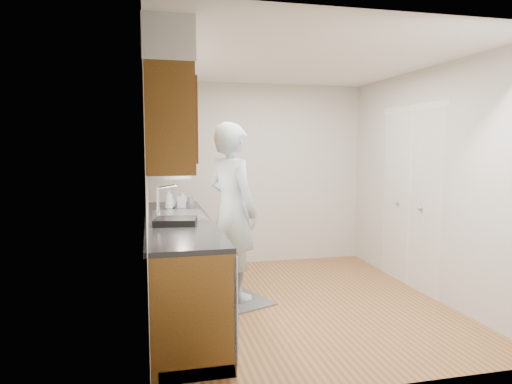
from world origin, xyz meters
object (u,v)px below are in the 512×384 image
at_px(soap_bottle_c, 171,201).
at_px(dish_rack, 176,221).
at_px(person, 232,199).
at_px(soap_bottle_a, 169,199).
at_px(soap_bottle_b, 182,199).
at_px(steel_can, 191,202).

bearing_deg(soap_bottle_c, dish_rack, -90.37).
height_order(person, soap_bottle_a, person).
relative_size(soap_bottle_a, dish_rack, 0.65).
relative_size(soap_bottle_a, soap_bottle_b, 1.14).
distance_m(person, soap_bottle_b, 0.70).
distance_m(steel_can, dish_rack, 1.11).
distance_m(person, soap_bottle_c, 0.80).
xyz_separation_m(soap_bottle_a, soap_bottle_c, (0.02, 0.11, -0.04)).
bearing_deg(dish_rack, soap_bottle_a, 100.25).
bearing_deg(steel_can, soap_bottle_b, 171.91).
bearing_deg(soap_bottle_c, steel_can, -9.63).
bearing_deg(dish_rack, soap_bottle_c, 98.92).
height_order(soap_bottle_a, soap_bottle_c, soap_bottle_a).
xyz_separation_m(soap_bottle_c, steel_can, (0.22, -0.04, -0.02)).
height_order(soap_bottle_a, steel_can, soap_bottle_a).
bearing_deg(soap_bottle_b, soap_bottle_a, -150.09).
relative_size(person, soap_bottle_c, 12.41).
xyz_separation_m(person, soap_bottle_c, (-0.62, 0.51, -0.06)).
height_order(steel_can, dish_rack, steel_can).
distance_m(soap_bottle_a, steel_can, 0.26).
height_order(person, soap_bottle_b, person).
distance_m(soap_bottle_b, dish_rack, 1.10).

